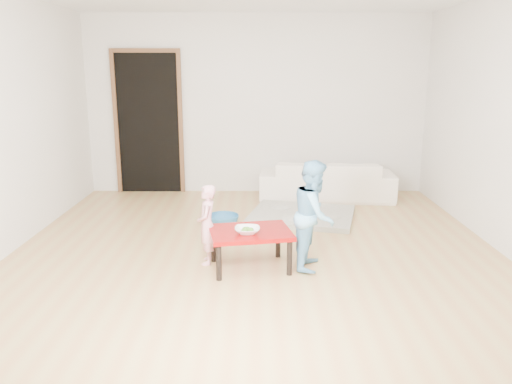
{
  "coord_description": "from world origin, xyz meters",
  "views": [
    {
      "loc": [
        0.01,
        -4.95,
        1.83
      ],
      "look_at": [
        0.0,
        -0.2,
        0.65
      ],
      "focal_mm": 35.0,
      "sensor_mm": 36.0,
      "label": 1
    }
  ],
  "objects_px": {
    "bowl": "(247,230)",
    "basin": "(223,220)",
    "sofa": "(326,180)",
    "child_blue": "(314,215)",
    "red_table": "(250,249)",
    "child_pink": "(207,225)"
  },
  "relations": [
    {
      "from": "bowl",
      "to": "basin",
      "type": "relative_size",
      "value": 0.6
    },
    {
      "from": "sofa",
      "to": "child_blue",
      "type": "distance_m",
      "value": 2.62
    },
    {
      "from": "red_table",
      "to": "child_blue",
      "type": "xyz_separation_m",
      "value": [
        0.59,
        0.04,
        0.33
      ]
    },
    {
      "from": "red_table",
      "to": "child_pink",
      "type": "xyz_separation_m",
      "value": [
        -0.41,
        0.13,
        0.2
      ]
    },
    {
      "from": "sofa",
      "to": "bowl",
      "type": "xyz_separation_m",
      "value": [
        -1.09,
        -2.69,
        0.12
      ]
    },
    {
      "from": "child_pink",
      "to": "child_blue",
      "type": "distance_m",
      "value": 1.02
    },
    {
      "from": "child_pink",
      "to": "sofa",
      "type": "bearing_deg",
      "value": 148.37
    },
    {
      "from": "sofa",
      "to": "red_table",
      "type": "distance_m",
      "value": 2.81
    },
    {
      "from": "child_pink",
      "to": "red_table",
      "type": "bearing_deg",
      "value": 71.51
    },
    {
      "from": "red_table",
      "to": "child_pink",
      "type": "bearing_deg",
      "value": 162.35
    },
    {
      "from": "sofa",
      "to": "red_table",
      "type": "height_order",
      "value": "sofa"
    },
    {
      "from": "bowl",
      "to": "child_pink",
      "type": "xyz_separation_m",
      "value": [
        -0.39,
        0.21,
        -0.01
      ]
    },
    {
      "from": "red_table",
      "to": "bowl",
      "type": "xyz_separation_m",
      "value": [
        -0.02,
        -0.08,
        0.21
      ]
    },
    {
      "from": "child_blue",
      "to": "sofa",
      "type": "bearing_deg",
      "value": 3.22
    },
    {
      "from": "child_blue",
      "to": "basin",
      "type": "distance_m",
      "value": 1.67
    },
    {
      "from": "sofa",
      "to": "child_pink",
      "type": "xyz_separation_m",
      "value": [
        -1.47,
        -2.47,
        0.11
      ]
    },
    {
      "from": "red_table",
      "to": "bowl",
      "type": "bearing_deg",
      "value": -106.57
    },
    {
      "from": "red_table",
      "to": "child_pink",
      "type": "distance_m",
      "value": 0.48
    },
    {
      "from": "bowl",
      "to": "child_blue",
      "type": "distance_m",
      "value": 0.64
    },
    {
      "from": "sofa",
      "to": "child_blue",
      "type": "xyz_separation_m",
      "value": [
        -0.47,
        -2.56,
        0.24
      ]
    },
    {
      "from": "bowl",
      "to": "child_blue",
      "type": "bearing_deg",
      "value": 11.06
    },
    {
      "from": "sofa",
      "to": "bowl",
      "type": "bearing_deg",
      "value": 71.79
    }
  ]
}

